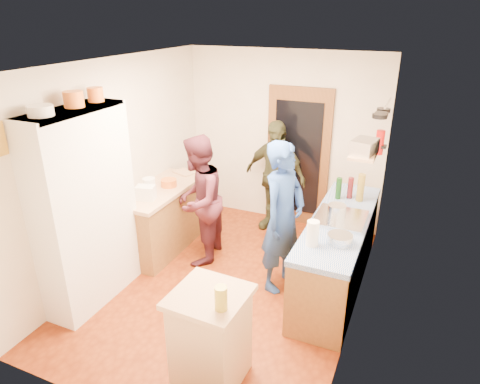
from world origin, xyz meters
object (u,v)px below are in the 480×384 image
Objects in this scene: island_base at (211,340)px; person_back at (275,176)px; right_counter_base at (337,255)px; hutch_body at (86,210)px; person_hob at (284,219)px; person_left at (202,200)px.

island_base is 0.51× the size of person_back.
right_counter_base is 1.31× the size of person_back.
island_base is at bearing -111.15° from right_counter_base.
hutch_body reaches higher than right_counter_base.
person_hob is 1.52m from person_back.
right_counter_base is 1.81m from person_left.
hutch_body is at bearing 162.51° from island_base.
hutch_body is 2.77m from person_back.
island_base is at bearing 21.09° from person_left.
hutch_body is at bearing 132.73° from person_hob.
right_counter_base is at bearing 83.24° from person_left.
hutch_body is 1.29× the size of person_left.
person_hob is (0.14, 1.59, 0.47)m from island_base.
island_base is (-0.72, -1.86, 0.01)m from right_counter_base.
right_counter_base is at bearing 68.85° from island_base.
island_base is 3.05m from person_back.
person_back is at bearing 136.29° from right_counter_base.
right_counter_base is 1.22× the size of person_hob.
hutch_body is 2.18m from person_hob.
island_base is at bearing -69.74° from person_back.
island_base is (1.78, -0.56, -0.67)m from hutch_body.
person_left is 1.01× the size of person_back.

